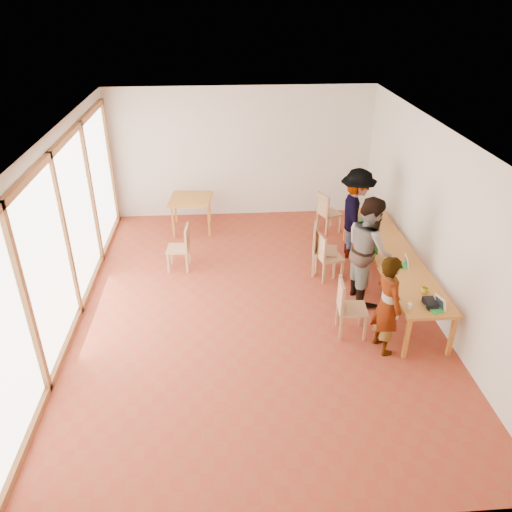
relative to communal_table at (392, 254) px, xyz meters
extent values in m
plane|color=#943C24|center=(-2.50, -0.43, -0.70)|extent=(8.00, 8.00, 0.00)
cube|color=beige|center=(-2.50, 3.57, 0.80)|extent=(6.00, 0.10, 3.00)
cube|color=beige|center=(-2.50, -4.43, 0.80)|extent=(6.00, 0.10, 3.00)
cube|color=beige|center=(0.50, -0.43, 0.80)|extent=(0.10, 8.00, 3.00)
cube|color=white|center=(-5.46, -0.43, 0.80)|extent=(0.10, 8.00, 3.00)
cube|color=white|center=(-2.50, -0.43, 2.32)|extent=(6.00, 8.00, 0.04)
cube|color=#C8862C|center=(0.00, 0.00, 0.02)|extent=(0.80, 4.00, 0.05)
cube|color=#C8862C|center=(-0.34, -1.94, -0.35)|extent=(0.06, 0.06, 0.70)
cube|color=#C8862C|center=(-0.34, 1.94, -0.35)|extent=(0.06, 0.06, 0.70)
cube|color=#C8862C|center=(0.34, -1.94, -0.35)|extent=(0.06, 0.06, 0.70)
cube|color=#C8862C|center=(0.34, 1.94, -0.35)|extent=(0.06, 0.06, 0.70)
cube|color=#C8862C|center=(-3.67, 2.77, 0.02)|extent=(0.90, 0.90, 0.05)
cube|color=#C8862C|center=(-4.06, 2.38, -0.35)|extent=(0.05, 0.05, 0.70)
cube|color=#C8862C|center=(-4.06, 3.16, -0.35)|extent=(0.05, 0.05, 0.70)
cube|color=#C8862C|center=(-3.28, 2.38, -0.35)|extent=(0.05, 0.05, 0.70)
cube|color=#C8862C|center=(-3.28, 3.16, -0.35)|extent=(0.05, 0.05, 0.70)
cube|color=tan|center=(-1.00, -1.29, -0.25)|extent=(0.48, 0.48, 0.04)
cube|color=tan|center=(-1.20, -1.27, 0.00)|extent=(0.08, 0.44, 0.46)
cube|color=tan|center=(-1.00, 0.44, -0.27)|extent=(0.50, 0.50, 0.04)
cube|color=tan|center=(-1.19, 0.40, -0.02)|extent=(0.12, 0.43, 0.45)
cube|color=tan|center=(-1.07, 0.63, -0.23)|extent=(0.55, 0.55, 0.04)
cube|color=tan|center=(-1.27, 0.67, 0.03)|extent=(0.15, 0.46, 0.48)
cube|color=tan|center=(-0.60, 2.43, -0.27)|extent=(0.56, 0.56, 0.04)
cube|color=tan|center=(-0.78, 2.36, -0.02)|extent=(0.20, 0.41, 0.45)
cube|color=tan|center=(-3.86, 0.99, -0.27)|extent=(0.45, 0.45, 0.04)
cube|color=tan|center=(-3.67, 0.97, -0.03)|extent=(0.07, 0.42, 0.44)
imported|color=gray|center=(-0.61, -1.70, 0.09)|extent=(0.51, 0.66, 1.59)
imported|color=gray|center=(-0.51, -0.25, 0.24)|extent=(0.78, 0.97, 1.90)
imported|color=gray|center=(-0.35, 1.27, 0.22)|extent=(0.83, 1.27, 1.84)
cube|color=green|center=(0.06, -1.80, 0.06)|extent=(0.23, 0.28, 0.03)
cube|color=white|center=(0.14, -1.78, 0.15)|extent=(0.13, 0.23, 0.20)
cube|color=green|center=(0.00, -0.51, 0.06)|extent=(0.18, 0.24, 0.02)
cube|color=white|center=(0.08, -0.52, 0.14)|extent=(0.09, 0.21, 0.18)
cube|color=green|center=(-0.14, 1.35, 0.06)|extent=(0.27, 0.31, 0.03)
cube|color=white|center=(-0.05, 1.32, 0.16)|extent=(0.16, 0.25, 0.22)
imported|color=gold|center=(0.08, -1.36, 0.10)|extent=(0.14, 0.14, 0.10)
cylinder|color=#1D7A22|center=(-0.31, -0.06, 0.19)|extent=(0.07, 0.07, 0.28)
cylinder|color=silver|center=(-0.30, -1.76, 0.09)|extent=(0.07, 0.07, 0.09)
cylinder|color=white|center=(0.12, 1.37, 0.08)|extent=(0.08, 0.08, 0.06)
cube|color=#D83385|center=(0.12, 1.28, 0.05)|extent=(0.05, 0.10, 0.01)
cube|color=black|center=(0.03, -1.70, 0.09)|extent=(0.16, 0.26, 0.09)
camera|label=1|loc=(-2.96, -7.60, 4.22)|focal=35.00mm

